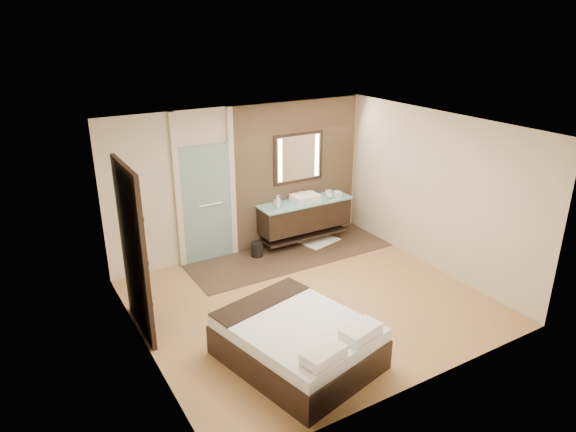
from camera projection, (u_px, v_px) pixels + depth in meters
floor at (310, 302)px, 7.90m from camera, size 5.00×5.00×0.00m
tile_strip at (291, 254)px, 9.47m from camera, size 3.80×1.30×0.01m
stone_wall at (297, 172)px, 9.71m from camera, size 2.60×0.08×2.70m
vanity at (305, 215)px, 9.75m from camera, size 1.85×0.55×0.88m
mirror_unit at (298, 158)px, 9.56m from camera, size 1.06×0.04×0.96m
frosted_door at (206, 199)px, 8.90m from camera, size 1.10×0.12×2.70m
shoji_partition at (134, 250)px, 6.80m from camera, size 0.06×1.20×2.40m
bed at (298, 341)px, 6.45m from camera, size 1.85×2.13×0.71m
bath_mat at (319, 241)px, 10.01m from camera, size 0.82×0.65×0.02m
waste_bin at (257, 250)px, 9.35m from camera, size 0.22×0.22×0.27m
tissue_box at (338, 194)px, 9.87m from camera, size 0.12×0.12×0.10m
soap_bottle_a at (278, 202)px, 9.26m from camera, size 0.12×0.12×0.25m
soap_bottle_b at (277, 201)px, 9.36m from camera, size 0.10×0.10×0.18m
soap_bottle_c at (330, 194)px, 9.77m from camera, size 0.15×0.15×0.15m
cup at (328, 193)px, 9.92m from camera, size 0.15×0.15×0.11m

